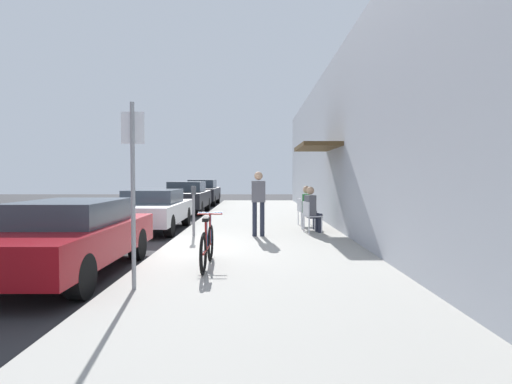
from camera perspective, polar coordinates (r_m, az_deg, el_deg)
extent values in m
plane|color=#2D2D30|center=(9.58, -12.90, -8.10)|extent=(60.00, 60.00, 0.00)
cube|color=#9E9B93|center=(11.31, 0.66, -6.16)|extent=(4.50, 32.00, 0.12)
cube|color=#999EA8|center=(11.52, 12.79, 7.08)|extent=(0.30, 32.00, 5.39)
cube|color=#4C381E|center=(12.86, 8.22, 6.16)|extent=(1.10, 2.80, 0.12)
cube|color=maroon|center=(7.78, -24.55, -6.17)|extent=(1.80, 4.40, 0.55)
cube|color=#333D47|center=(7.86, -24.16, -2.56)|extent=(1.48, 2.11, 0.40)
cylinder|color=black|center=(8.82, -16.08, -6.91)|extent=(0.22, 0.64, 0.64)
cylinder|color=black|center=(9.37, -25.49, -6.50)|extent=(0.22, 0.64, 0.64)
cylinder|color=black|center=(6.29, -23.07, -10.67)|extent=(0.22, 0.64, 0.64)
cube|color=#B7B7BC|center=(13.27, -14.07, -2.66)|extent=(1.80, 4.40, 0.56)
cube|color=#333D47|center=(13.39, -13.93, -0.55)|extent=(1.48, 2.11, 0.40)
cylinder|color=black|center=(14.47, -9.69, -3.33)|extent=(0.22, 0.64, 0.64)
cylinder|color=black|center=(14.81, -15.76, -3.26)|extent=(0.22, 0.64, 0.64)
cylinder|color=black|center=(11.80, -11.91, -4.59)|extent=(0.22, 0.64, 0.64)
cylinder|color=black|center=(12.22, -19.22, -4.43)|extent=(0.22, 0.64, 0.64)
cube|color=black|center=(19.38, -9.60, -0.95)|extent=(1.80, 4.40, 0.67)
cube|color=#333D47|center=(19.50, -9.54, 0.74)|extent=(1.48, 2.11, 0.46)
cylinder|color=black|center=(20.63, -6.80, -1.68)|extent=(0.22, 0.64, 0.64)
cylinder|color=black|center=(20.88, -11.12, -1.66)|extent=(0.22, 0.64, 0.64)
cylinder|color=black|center=(17.93, -7.82, -2.26)|extent=(0.22, 0.64, 0.64)
cylinder|color=black|center=(18.22, -12.76, -2.23)|extent=(0.22, 0.64, 0.64)
cube|color=black|center=(24.91, -7.47, -0.23)|extent=(1.80, 4.40, 0.69)
cube|color=#333D47|center=(25.04, -7.43, 1.13)|extent=(1.48, 2.11, 0.48)
cylinder|color=black|center=(26.20, -5.36, -0.86)|extent=(0.22, 0.64, 0.64)
cylinder|color=black|center=(26.39, -8.79, -0.85)|extent=(0.22, 0.64, 0.64)
cylinder|color=black|center=(23.48, -5.98, -1.21)|extent=(0.22, 0.64, 0.64)
cylinder|color=black|center=(23.70, -9.79, -1.20)|extent=(0.22, 0.64, 0.64)
cylinder|color=slate|center=(11.12, -8.65, -3.17)|extent=(0.07, 0.07, 1.10)
cube|color=#383D42|center=(11.08, -8.67, 0.24)|extent=(0.12, 0.10, 0.22)
cylinder|color=gray|center=(5.98, -16.64, -0.59)|extent=(0.06, 0.06, 2.60)
cube|color=white|center=(6.03, -16.68, 8.47)|extent=(0.32, 0.02, 0.44)
torus|color=black|center=(7.77, -6.39, -7.10)|extent=(0.04, 0.66, 0.66)
torus|color=black|center=(6.74, -7.38, -8.53)|extent=(0.04, 0.66, 0.66)
cylinder|color=maroon|center=(7.25, -6.85, -7.76)|extent=(0.04, 1.05, 0.04)
cylinder|color=maroon|center=(7.06, -7.01, -5.98)|extent=(0.04, 0.04, 0.50)
cube|color=black|center=(7.03, -7.02, -3.80)|extent=(0.10, 0.20, 0.06)
cylinder|color=maroon|center=(7.68, -6.44, -5.10)|extent=(0.03, 0.03, 0.56)
cylinder|color=maroon|center=(7.65, -6.45, -3.01)|extent=(0.46, 0.03, 0.03)
torus|color=black|center=(7.97, -6.32, -6.86)|extent=(0.04, 0.66, 0.66)
torus|color=black|center=(6.94, -7.27, -8.21)|extent=(0.04, 0.66, 0.66)
cylinder|color=#1E4C8C|center=(7.46, -6.76, -7.49)|extent=(0.04, 1.05, 0.04)
cylinder|color=#1E4C8C|center=(7.27, -6.91, -5.74)|extent=(0.04, 0.04, 0.50)
cube|color=black|center=(7.24, -6.92, -3.63)|extent=(0.10, 0.20, 0.06)
cylinder|color=#1E4C8C|center=(7.88, -6.37, -4.90)|extent=(0.03, 0.03, 0.56)
cylinder|color=#1E4C8C|center=(7.85, -6.38, -2.88)|extent=(0.46, 0.03, 0.03)
cylinder|color=silver|center=(12.04, 8.21, -4.31)|extent=(0.04, 0.04, 0.45)
cylinder|color=silver|center=(11.69, 8.96, -4.51)|extent=(0.04, 0.04, 0.45)
cylinder|color=silver|center=(11.89, 6.53, -4.39)|extent=(0.04, 0.04, 0.45)
cylinder|color=silver|center=(11.54, 7.24, -4.59)|extent=(0.04, 0.04, 0.45)
cube|color=silver|center=(11.76, 7.74, -3.29)|extent=(0.54, 0.54, 0.03)
cube|color=silver|center=(11.67, 6.82, -2.32)|extent=(0.15, 0.43, 0.40)
cylinder|color=#232838|center=(11.95, 8.34, -4.31)|extent=(0.11, 0.11, 0.47)
cylinder|color=#232838|center=(11.87, 7.77, -3.21)|extent=(0.38, 0.23, 0.14)
cylinder|color=#232838|center=(11.77, 8.74, -4.41)|extent=(0.11, 0.11, 0.47)
cylinder|color=#232838|center=(11.69, 8.16, -3.30)|extent=(0.38, 0.23, 0.14)
cube|color=#595960|center=(11.71, 7.39, -1.81)|extent=(0.31, 0.41, 0.56)
sphere|color=tan|center=(11.69, 7.40, 0.19)|extent=(0.22, 0.22, 0.22)
cylinder|color=silver|center=(12.78, 8.14, -3.94)|extent=(0.04, 0.04, 0.45)
cylinder|color=silver|center=(12.40, 8.04, -4.12)|extent=(0.04, 0.04, 0.45)
cylinder|color=silver|center=(12.80, 6.43, -3.92)|extent=(0.04, 0.04, 0.45)
cylinder|color=silver|center=(12.43, 6.29, -4.10)|extent=(0.04, 0.04, 0.45)
cube|color=silver|center=(12.58, 7.23, -2.93)|extent=(0.52, 0.52, 0.03)
cube|color=silver|center=(12.58, 6.30, -1.99)|extent=(0.12, 0.44, 0.40)
cylinder|color=#232838|center=(12.69, 8.07, -3.93)|extent=(0.11, 0.11, 0.47)
cylinder|color=#232838|center=(12.67, 7.49, -2.87)|extent=(0.38, 0.21, 0.14)
cylinder|color=#232838|center=(12.49, 8.02, -4.03)|extent=(0.11, 0.11, 0.47)
cylinder|color=#232838|center=(12.47, 7.43, -2.95)|extent=(0.38, 0.21, 0.14)
cube|color=#267233|center=(12.56, 6.87, -1.54)|extent=(0.29, 0.40, 0.56)
sphere|color=tan|center=(12.54, 6.88, 0.33)|extent=(0.22, 0.22, 0.22)
cylinder|color=silver|center=(13.71, 7.29, -3.52)|extent=(0.04, 0.04, 0.45)
cylinder|color=silver|center=(13.34, 7.76, -3.68)|extent=(0.04, 0.04, 0.45)
cylinder|color=silver|center=(13.60, 5.75, -3.56)|extent=(0.04, 0.04, 0.45)
cylinder|color=silver|center=(13.24, 6.19, -3.72)|extent=(0.04, 0.04, 0.45)
cube|color=silver|center=(13.45, 6.75, -2.60)|extent=(0.51, 0.51, 0.03)
cube|color=silver|center=(13.38, 5.91, -1.74)|extent=(0.10, 0.44, 0.40)
cylinder|color=#232838|center=(10.92, -0.26, -3.76)|extent=(0.12, 0.12, 0.90)
cylinder|color=#232838|center=(10.92, 0.79, -3.76)|extent=(0.12, 0.12, 0.90)
cube|color=#595960|center=(10.87, 0.26, 0.07)|extent=(0.36, 0.22, 0.56)
sphere|color=tan|center=(10.86, 0.26, 2.23)|extent=(0.22, 0.22, 0.22)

